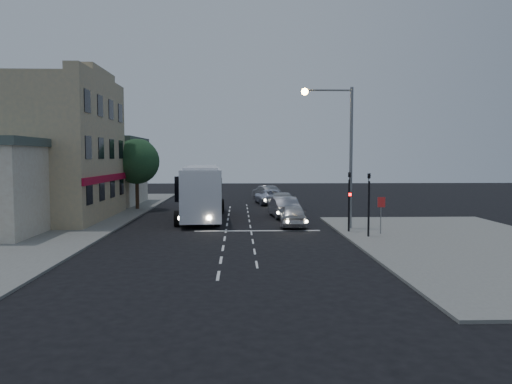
{
  "coord_description": "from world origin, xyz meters",
  "views": [
    {
      "loc": [
        0.82,
        -29.48,
        4.69
      ],
      "look_at": [
        2.06,
        6.07,
        2.2
      ],
      "focal_mm": 35.0,
      "sensor_mm": 36.0,
      "label": 1
    }
  ],
  "objects_px": {
    "traffic_signal_main": "(349,194)",
    "street_tree": "(137,159)",
    "car_sedan_c": "(270,197)",
    "regulatory_sign": "(381,209)",
    "tour_bus": "(202,190)",
    "car_suv": "(293,216)",
    "traffic_signal_side": "(369,197)",
    "car_sedan_b": "(282,201)",
    "streetlight": "(341,141)",
    "car_sedan_a": "(283,207)",
    "car_extra": "(266,192)"
  },
  "relations": [
    {
      "from": "car_suv",
      "to": "car_sedan_b",
      "type": "height_order",
      "value": "car_sedan_b"
    },
    {
      "from": "traffic_signal_main",
      "to": "street_tree",
      "type": "xyz_separation_m",
      "value": [
        -15.81,
        14.25,
        2.08
      ]
    },
    {
      "from": "regulatory_sign",
      "to": "tour_bus",
      "type": "bearing_deg",
      "value": 141.53
    },
    {
      "from": "car_sedan_b",
      "to": "regulatory_sign",
      "type": "distance_m",
      "value": 15.97
    },
    {
      "from": "car_suv",
      "to": "streetlight",
      "type": "xyz_separation_m",
      "value": [
        2.86,
        -1.6,
        4.98
      ]
    },
    {
      "from": "car_sedan_b",
      "to": "streetlight",
      "type": "height_order",
      "value": "streetlight"
    },
    {
      "from": "car_sedan_c",
      "to": "regulatory_sign",
      "type": "height_order",
      "value": "regulatory_sign"
    },
    {
      "from": "car_extra",
      "to": "street_tree",
      "type": "height_order",
      "value": "street_tree"
    },
    {
      "from": "car_sedan_c",
      "to": "streetlight",
      "type": "xyz_separation_m",
      "value": [
        3.44,
        -17.84,
        4.99
      ]
    },
    {
      "from": "car_sedan_c",
      "to": "street_tree",
      "type": "bearing_deg",
      "value": 16.07
    },
    {
      "from": "car_sedan_a",
      "to": "car_extra",
      "type": "bearing_deg",
      "value": -94.34
    },
    {
      "from": "car_sedan_c",
      "to": "regulatory_sign",
      "type": "relative_size",
      "value": 2.44
    },
    {
      "from": "tour_bus",
      "to": "traffic_signal_main",
      "type": "height_order",
      "value": "traffic_signal_main"
    },
    {
      "from": "tour_bus",
      "to": "car_suv",
      "type": "bearing_deg",
      "value": -40.67
    },
    {
      "from": "traffic_signal_side",
      "to": "regulatory_sign",
      "type": "height_order",
      "value": "traffic_signal_side"
    },
    {
      "from": "car_sedan_a",
      "to": "regulatory_sign",
      "type": "relative_size",
      "value": 2.24
    },
    {
      "from": "car_sedan_b",
      "to": "traffic_signal_side",
      "type": "distance_m",
      "value": 16.71
    },
    {
      "from": "car_sedan_a",
      "to": "traffic_signal_side",
      "type": "distance_m",
      "value": 11.15
    },
    {
      "from": "tour_bus",
      "to": "car_sedan_c",
      "type": "xyz_separation_m",
      "value": [
        5.91,
        11.3,
        -1.42
      ]
    },
    {
      "from": "tour_bus",
      "to": "traffic_signal_side",
      "type": "xyz_separation_m",
      "value": [
        10.3,
        -9.95,
        0.26
      ]
    },
    {
      "from": "car_suv",
      "to": "traffic_signal_side",
      "type": "xyz_separation_m",
      "value": [
        3.82,
        -5.0,
        1.67
      ]
    },
    {
      "from": "car_suv",
      "to": "traffic_signal_side",
      "type": "bearing_deg",
      "value": 131.58
    },
    {
      "from": "car_sedan_c",
      "to": "streetlight",
      "type": "relative_size",
      "value": 0.6
    },
    {
      "from": "car_suv",
      "to": "street_tree",
      "type": "distance_m",
      "value": 17.35
    },
    {
      "from": "traffic_signal_main",
      "to": "street_tree",
      "type": "height_order",
      "value": "street_tree"
    },
    {
      "from": "tour_bus",
      "to": "car_extra",
      "type": "distance_m",
      "value": 17.99
    },
    {
      "from": "regulatory_sign",
      "to": "streetlight",
      "type": "relative_size",
      "value": 0.24
    },
    {
      "from": "traffic_signal_side",
      "to": "traffic_signal_main",
      "type": "bearing_deg",
      "value": 109.49
    },
    {
      "from": "tour_bus",
      "to": "car_sedan_b",
      "type": "distance_m",
      "value": 9.27
    },
    {
      "from": "regulatory_sign",
      "to": "car_sedan_c",
      "type": "bearing_deg",
      "value": 104.89
    },
    {
      "from": "tour_bus",
      "to": "car_extra",
      "type": "bearing_deg",
      "value": 67.55
    },
    {
      "from": "car_extra",
      "to": "street_tree",
      "type": "distance_m",
      "value": 16.53
    },
    {
      "from": "street_tree",
      "to": "tour_bus",
      "type": "bearing_deg",
      "value": -45.35
    },
    {
      "from": "traffic_signal_main",
      "to": "car_extra",
      "type": "bearing_deg",
      "value": 98.53
    },
    {
      "from": "tour_bus",
      "to": "streetlight",
      "type": "distance_m",
      "value": 11.96
    },
    {
      "from": "regulatory_sign",
      "to": "streetlight",
      "type": "height_order",
      "value": "streetlight"
    },
    {
      "from": "car_sedan_c",
      "to": "car_suv",
      "type": "bearing_deg",
      "value": 85.58
    },
    {
      "from": "tour_bus",
      "to": "regulatory_sign",
      "type": "relative_size",
      "value": 5.98
    },
    {
      "from": "traffic_signal_side",
      "to": "car_sedan_a",
      "type": "bearing_deg",
      "value": 111.41
    },
    {
      "from": "car_sedan_c",
      "to": "traffic_signal_main",
      "type": "xyz_separation_m",
      "value": [
        3.69,
        -19.27,
        1.67
      ]
    },
    {
      "from": "car_suv",
      "to": "streetlight",
      "type": "relative_size",
      "value": 0.49
    },
    {
      "from": "regulatory_sign",
      "to": "streetlight",
      "type": "xyz_separation_m",
      "value": [
        -1.96,
        2.44,
        4.14
      ]
    },
    {
      "from": "car_extra",
      "to": "street_tree",
      "type": "bearing_deg",
      "value": 22.62
    },
    {
      "from": "tour_bus",
      "to": "traffic_signal_side",
      "type": "relative_size",
      "value": 3.21
    },
    {
      "from": "traffic_signal_main",
      "to": "traffic_signal_side",
      "type": "xyz_separation_m",
      "value": [
        0.7,
        -1.98,
        0.0
      ]
    },
    {
      "from": "car_suv",
      "to": "streetlight",
      "type": "distance_m",
      "value": 5.96
    },
    {
      "from": "car_sedan_a",
      "to": "car_sedan_b",
      "type": "bearing_deg",
      "value": -99.6
    },
    {
      "from": "tour_bus",
      "to": "car_sedan_b",
      "type": "height_order",
      "value": "tour_bus"
    },
    {
      "from": "tour_bus",
      "to": "streetlight",
      "type": "bearing_deg",
      "value": -38.35
    },
    {
      "from": "traffic_signal_side",
      "to": "regulatory_sign",
      "type": "relative_size",
      "value": 1.86
    }
  ]
}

